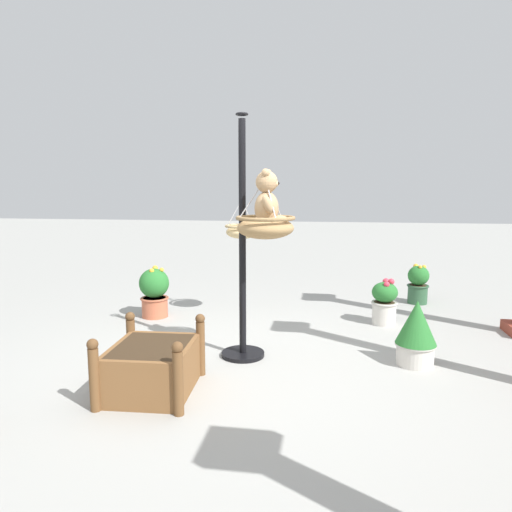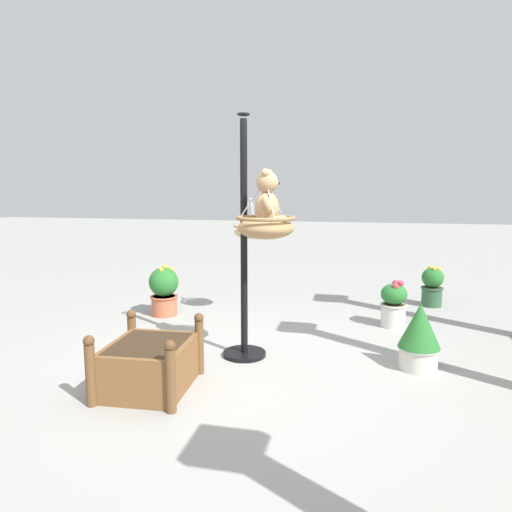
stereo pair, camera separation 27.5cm
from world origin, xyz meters
TOP-DOWN VIEW (x-y plane):
  - ground_plane at (0.00, 0.00)m, footprint 40.00×40.00m
  - display_pole_central at (-0.24, -0.11)m, footprint 0.44×0.44m
  - hanging_basket_with_teddy at (-0.09, 0.14)m, footprint 0.56×0.56m
  - teddy_bear at (-0.09, 0.16)m, footprint 0.36×0.32m
  - hanging_basket_left_high at (-1.67, -0.38)m, footprint 0.45×0.45m
  - wooden_planter_box at (0.69, -0.72)m, footprint 0.88×0.79m
  - potted_plant_fern_front at (-1.48, -1.54)m, footprint 0.39×0.39m
  - potted_plant_flowering_red at (-2.79, 2.07)m, footprint 0.32×0.32m
  - potted_plant_tall_leafy at (-1.61, 1.45)m, footprint 0.33×0.33m
  - potted_plant_small_succulent at (-0.26, 1.59)m, footprint 0.39×0.39m

SIDE VIEW (x-z plane):
  - ground_plane at x=0.00m, z-range 0.00..0.00m
  - wooden_planter_box at x=0.69m, z-range -0.07..0.51m
  - potted_plant_tall_leafy at x=-1.61m, z-range -0.01..0.58m
  - potted_plant_flowering_red at x=-2.79m, z-range 0.00..0.59m
  - potted_plant_small_succulent at x=-0.26m, z-range 0.00..0.64m
  - potted_plant_fern_front at x=-1.48m, z-range 0.00..0.69m
  - display_pole_central at x=-0.24m, z-range -0.46..1.96m
  - hanging_basket_left_high at x=-1.67m, z-range 0.90..1.42m
  - hanging_basket_with_teddy at x=-0.09m, z-range 1.06..1.64m
  - teddy_bear at x=-0.09m, z-range 1.32..1.85m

